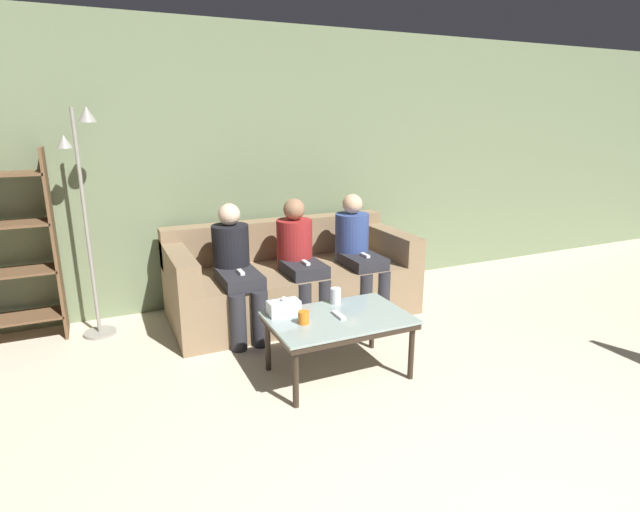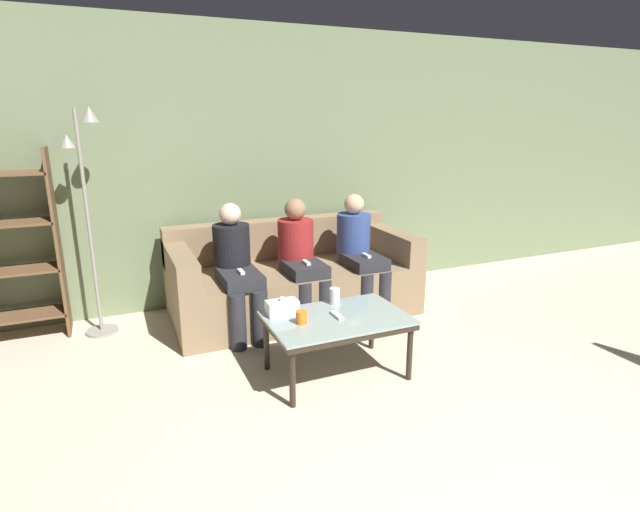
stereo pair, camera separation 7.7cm
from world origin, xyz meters
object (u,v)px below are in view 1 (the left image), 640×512
object	(u,v)px
cup_near_left	(304,317)
standing_lamp	(86,200)
seated_person_mid_left	(300,257)
tissue_box	(284,307)
game_remote	(339,315)
coffee_table	(339,322)
cup_near_right	(336,296)
couch	(291,281)
seated_person_left_end	(236,266)
seated_person_mid_right	(358,250)

from	to	relation	value
cup_near_left	standing_lamp	distance (m)	2.02
seated_person_mid_left	tissue_box	bearing A→B (deg)	-119.04
game_remote	seated_person_mid_left	xyz separation A→B (m)	(0.13, 1.02, 0.14)
game_remote	seated_person_mid_left	bearing A→B (deg)	82.74
coffee_table	tissue_box	xyz separation A→B (m)	(-0.33, 0.19, 0.09)
cup_near_left	seated_person_mid_left	world-z (taller)	seated_person_mid_left
cup_near_left	cup_near_right	size ratio (longest dim) A/B	0.73
coffee_table	seated_person_mid_left	world-z (taller)	seated_person_mid_left
standing_lamp	couch	bearing A→B (deg)	-7.16
seated_person_left_end	coffee_table	bearing A→B (deg)	-66.03
standing_lamp	seated_person_mid_right	size ratio (longest dim) A/B	1.70
tissue_box	game_remote	size ratio (longest dim) A/B	1.47
seated_person_left_end	seated_person_mid_left	size ratio (longest dim) A/B	1.00
coffee_table	standing_lamp	bearing A→B (deg)	136.19
seated_person_mid_right	couch	bearing A→B (deg)	159.00
cup_near_right	standing_lamp	bearing A→B (deg)	142.81
coffee_table	seated_person_left_end	world-z (taller)	seated_person_left_end
game_remote	seated_person_mid_left	world-z (taller)	seated_person_mid_left
seated_person_mid_left	seated_person_mid_right	xyz separation A→B (m)	(0.58, -0.00, -0.00)
tissue_box	standing_lamp	bearing A→B (deg)	133.23
seated_person_left_end	seated_person_mid_right	distance (m)	1.15
tissue_box	seated_person_mid_right	size ratio (longest dim) A/B	0.20
seated_person_left_end	seated_person_mid_left	xyz separation A→B (m)	(0.58, 0.02, 0.01)
coffee_table	seated_person_left_end	bearing A→B (deg)	113.97
couch	tissue_box	bearing A→B (deg)	-113.74
tissue_box	standing_lamp	xyz separation A→B (m)	(-1.18, 1.25, 0.65)
seated_person_left_end	couch	bearing A→B (deg)	22.46
couch	cup_near_right	bearing A→B (deg)	-92.20
cup_near_left	cup_near_right	xyz separation A→B (m)	(0.36, 0.25, 0.02)
standing_lamp	seated_person_mid_left	xyz separation A→B (m)	(1.64, -0.42, -0.55)
cup_near_left	seated_person_mid_left	bearing A→B (deg)	68.99
seated_person_mid_right	seated_person_left_end	bearing A→B (deg)	-179.16
seated_person_mid_left	seated_person_mid_right	size ratio (longest dim) A/B	1.00
standing_lamp	game_remote	bearing A→B (deg)	-43.81
standing_lamp	seated_person_mid_left	bearing A→B (deg)	-14.48
couch	seated_person_left_end	xyz separation A→B (m)	(-0.58, -0.24, 0.28)
standing_lamp	coffee_table	bearing A→B (deg)	-43.81
cup_near_left	seated_person_mid_left	size ratio (longest dim) A/B	0.08
standing_lamp	seated_person_left_end	xyz separation A→B (m)	(1.06, -0.44, -0.55)
cup_near_left	cup_near_right	bearing A→B (deg)	34.35
cup_near_left	standing_lamp	bearing A→B (deg)	130.37
cup_near_left	game_remote	world-z (taller)	cup_near_left
coffee_table	tissue_box	world-z (taller)	tissue_box
game_remote	cup_near_right	bearing A→B (deg)	68.52
game_remote	standing_lamp	world-z (taller)	standing_lamp
cup_near_left	standing_lamp	world-z (taller)	standing_lamp
cup_near_right	seated_person_mid_left	size ratio (longest dim) A/B	0.11
coffee_table	game_remote	bearing A→B (deg)	-88.21
game_remote	standing_lamp	xyz separation A→B (m)	(-1.51, 1.45, 0.69)
coffee_table	cup_near_right	size ratio (longest dim) A/B	8.05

